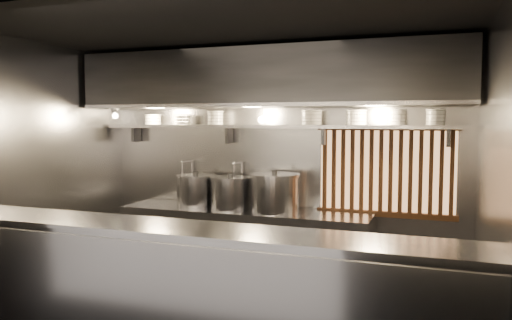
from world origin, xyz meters
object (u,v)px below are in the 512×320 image
Objects in this scene: stock_pot_right at (196,190)px; heat_lamp at (114,111)px; pendant_bulb at (262,120)px; stock_pot_left at (230,193)px; stock_pot_mid at (275,193)px.

heat_lamp is at bearing -160.82° from stock_pot_right.
heat_lamp reaches higher than pendant_bulb.
pendant_bulb reaches higher than stock_pot_left.
stock_pot_mid is at bearing -4.64° from stock_pot_right.
stock_pot_mid is (1.99, 0.24, -0.94)m from heat_lamp.
stock_pot_right is (-0.86, -0.02, -0.87)m from pendant_bulb.
stock_pot_mid is 1.05m from stock_pot_right.
heat_lamp is 1.39m from stock_pot_right.
pendant_bulb is 0.30× the size of stock_pot_right.
stock_pot_mid reaches higher than stock_pot_left.
stock_pot_mid is at bearing 6.93° from heat_lamp.
heat_lamp is 0.46× the size of stock_pot_mid.
stock_pot_left is 0.51m from stock_pot_right.
stock_pot_left is 0.55m from stock_pot_mid.
stock_pot_right is (0.94, 0.33, -0.97)m from heat_lamp.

